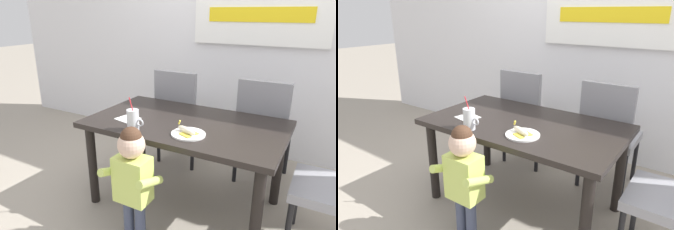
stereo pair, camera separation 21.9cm
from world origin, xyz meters
The scene contains 10 objects.
ground_plane centered at (0.00, 0.00, 0.00)m, with size 24.00×24.00×0.00m, color #9E9384.
back_wall centered at (0.00, 1.26, 1.45)m, with size 6.40×0.17×2.90m.
dining_table centered at (0.00, 0.00, 0.61)m, with size 1.44×0.85×0.70m.
dining_chair_left centered at (-0.36, 0.61, 0.54)m, with size 0.44×0.45×0.96m.
dining_chair_right centered at (0.45, 0.61, 0.54)m, with size 0.44×0.45×0.96m.
toddler_standing centered at (-0.08, -0.58, 0.53)m, with size 0.33×0.24×0.84m.
milk_cup centered at (-0.24, -0.34, 0.77)m, with size 0.13×0.09×0.25m.
snack_plate centered at (0.13, -0.22, 0.71)m, with size 0.23×0.23×0.01m, color white.
peeled_banana centered at (0.12, -0.23, 0.73)m, with size 0.17×0.14×0.07m.
paper_napkin centered at (-0.41, -0.16, 0.70)m, with size 0.15×0.15×0.00m, color white.
Camera 1 is at (0.91, -1.89, 1.48)m, focal length 32.11 mm.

